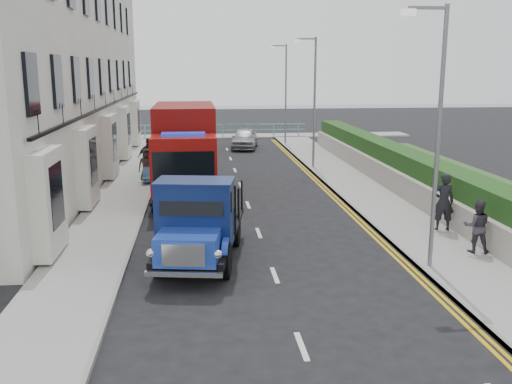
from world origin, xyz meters
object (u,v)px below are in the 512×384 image
at_px(bedford_lorry, 197,227).
at_px(pedestrian_east_near, 443,202).
at_px(lamp_far, 284,88).
at_px(red_lorry, 185,148).
at_px(lamp_mid, 312,95).
at_px(lamp_near, 435,124).
at_px(parked_car_front, 183,191).

distance_m(bedford_lorry, pedestrian_east_near, 8.50).
xyz_separation_m(lamp_far, red_lorry, (-6.70, -15.94, -1.94)).
xyz_separation_m(lamp_mid, bedford_lorry, (-6.24, -15.05, -2.87)).
distance_m(lamp_far, bedford_lorry, 25.98).
bearing_deg(red_lorry, lamp_near, -56.68).
xyz_separation_m(lamp_mid, pedestrian_east_near, (1.92, -12.66, -2.91)).
relative_size(lamp_mid, parked_car_front, 1.85).
bearing_deg(lamp_far, red_lorry, -112.80).
xyz_separation_m(lamp_mid, lamp_far, (0.00, 10.00, 0.00)).
xyz_separation_m(lamp_near, lamp_far, (0.00, 26.00, 0.00)).
relative_size(red_lorry, parked_car_front, 1.95).
bearing_deg(lamp_mid, parked_car_front, -130.16).
bearing_deg(parked_car_front, red_lorry, 87.32).
xyz_separation_m(red_lorry, parked_car_front, (-0.08, -2.09, -1.41)).
relative_size(lamp_far, parked_car_front, 1.85).
height_order(lamp_near, lamp_mid, same).
relative_size(bedford_lorry, red_lorry, 0.73).
bearing_deg(bedford_lorry, lamp_near, 0.56).
bearing_deg(lamp_far, pedestrian_east_near, -85.15).
relative_size(lamp_mid, lamp_far, 1.00).
bearing_deg(lamp_near, lamp_far, 90.00).
bearing_deg(pedestrian_east_near, red_lorry, -28.87).
bearing_deg(lamp_near, red_lorry, 123.66).
bearing_deg(bedford_lorry, parked_car_front, 103.58).
height_order(lamp_far, bedford_lorry, lamp_far).
xyz_separation_m(lamp_far, pedestrian_east_near, (1.92, -22.66, -2.91)).
relative_size(lamp_near, bedford_lorry, 1.30).
bearing_deg(lamp_mid, lamp_near, -90.00).
relative_size(lamp_near, pedestrian_east_near, 3.62).
bearing_deg(lamp_near, parked_car_front, 130.38).
height_order(lamp_near, parked_car_front, lamp_near).
bearing_deg(lamp_mid, pedestrian_east_near, -81.36).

